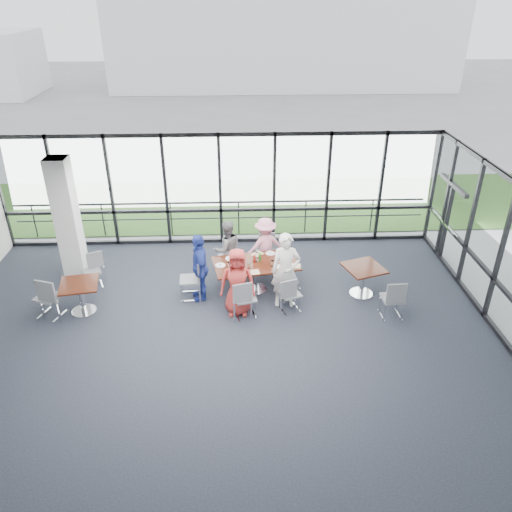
{
  "coord_description": "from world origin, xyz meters",
  "views": [
    {
      "loc": [
        0.45,
        -8.04,
        6.6
      ],
      "look_at": [
        0.87,
        2.05,
        1.1
      ],
      "focal_mm": 35.0,
      "sensor_mm": 36.0,
      "label": 1
    }
  ],
  "objects_px": {
    "diner_near_right": "(286,271)",
    "chair_main_fr": "(266,253)",
    "structural_column": "(68,223)",
    "diner_end": "(200,267)",
    "chair_main_end": "(190,279)",
    "diner_near_left": "(237,282)",
    "diner_far_left": "(227,249)",
    "diner_far_right": "(265,246)",
    "chair_spare_la": "(48,297)",
    "chair_spare_lb": "(92,271)",
    "chair_main_nl": "(245,298)",
    "side_table_right": "(364,271)",
    "chair_spare_r": "(392,298)",
    "main_table": "(255,267)",
    "chair_main_fl": "(228,257)",
    "chair_main_nr": "(290,294)",
    "side_table_left": "(80,288)"
  },
  "relations": [
    {
      "from": "chair_main_fl",
      "to": "chair_spare_la",
      "type": "relative_size",
      "value": 0.87
    },
    {
      "from": "main_table",
      "to": "structural_column",
      "type": "bearing_deg",
      "value": 161.18
    },
    {
      "from": "main_table",
      "to": "diner_near_right",
      "type": "xyz_separation_m",
      "value": [
        0.66,
        -0.67,
        0.27
      ]
    },
    {
      "from": "main_table",
      "to": "chair_main_nr",
      "type": "distance_m",
      "value": 1.2
    },
    {
      "from": "chair_main_fr",
      "to": "main_table",
      "type": "bearing_deg",
      "value": 63.09
    },
    {
      "from": "diner_far_right",
      "to": "chair_main_end",
      "type": "xyz_separation_m",
      "value": [
        -1.84,
        -1.13,
        -0.27
      ]
    },
    {
      "from": "main_table",
      "to": "chair_main_nl",
      "type": "relative_size",
      "value": 2.32
    },
    {
      "from": "diner_far_right",
      "to": "diner_end",
      "type": "bearing_deg",
      "value": 19.67
    },
    {
      "from": "chair_main_fr",
      "to": "chair_spare_lb",
      "type": "xyz_separation_m",
      "value": [
        -4.32,
        -0.67,
        -0.05
      ]
    },
    {
      "from": "diner_far_right",
      "to": "side_table_left",
      "type": "bearing_deg",
      "value": 4.77
    },
    {
      "from": "main_table",
      "to": "diner_near_right",
      "type": "relative_size",
      "value": 1.19
    },
    {
      "from": "diner_near_right",
      "to": "diner_end",
      "type": "bearing_deg",
      "value": 170.47
    },
    {
      "from": "diner_far_left",
      "to": "side_table_left",
      "type": "bearing_deg",
      "value": -0.2
    },
    {
      "from": "diner_end",
      "to": "chair_main_nl",
      "type": "height_order",
      "value": "diner_end"
    },
    {
      "from": "chair_spare_r",
      "to": "structural_column",
      "type": "bearing_deg",
      "value": 163.0
    },
    {
      "from": "chair_main_nl",
      "to": "diner_near_left",
      "type": "bearing_deg",
      "value": 127.49
    },
    {
      "from": "structural_column",
      "to": "chair_spare_la",
      "type": "relative_size",
      "value": 3.2
    },
    {
      "from": "diner_near_right",
      "to": "chair_main_fr",
      "type": "height_order",
      "value": "diner_near_right"
    },
    {
      "from": "diner_near_right",
      "to": "chair_spare_r",
      "type": "bearing_deg",
      "value": -12.54
    },
    {
      "from": "structural_column",
      "to": "side_table_right",
      "type": "bearing_deg",
      "value": -7.77
    },
    {
      "from": "diner_near_left",
      "to": "diner_far_left",
      "type": "height_order",
      "value": "diner_near_left"
    },
    {
      "from": "chair_main_nr",
      "to": "chair_spare_lb",
      "type": "bearing_deg",
      "value": 146.1
    },
    {
      "from": "chair_spare_lb",
      "to": "diner_end",
      "type": "bearing_deg",
      "value": 145.1
    },
    {
      "from": "side_table_right",
      "to": "chair_main_nr",
      "type": "bearing_deg",
      "value": -161.52
    },
    {
      "from": "diner_far_left",
      "to": "diner_end",
      "type": "height_order",
      "value": "diner_end"
    },
    {
      "from": "diner_far_left",
      "to": "diner_end",
      "type": "distance_m",
      "value": 1.19
    },
    {
      "from": "side_table_left",
      "to": "chair_main_fl",
      "type": "distance_m",
      "value": 3.7
    },
    {
      "from": "main_table",
      "to": "diner_end",
      "type": "relative_size",
      "value": 1.29
    },
    {
      "from": "chair_main_fl",
      "to": "chair_spare_lb",
      "type": "relative_size",
      "value": 1.05
    },
    {
      "from": "chair_main_nl",
      "to": "chair_spare_r",
      "type": "distance_m",
      "value": 3.29
    },
    {
      "from": "structural_column",
      "to": "chair_main_fr",
      "type": "relative_size",
      "value": 3.47
    },
    {
      "from": "chair_main_nl",
      "to": "chair_spare_r",
      "type": "xyz_separation_m",
      "value": [
        3.28,
        -0.17,
        0.01
      ]
    },
    {
      "from": "diner_end",
      "to": "chair_main_end",
      "type": "relative_size",
      "value": 1.71
    },
    {
      "from": "main_table",
      "to": "chair_main_nl",
      "type": "height_order",
      "value": "chair_main_nl"
    },
    {
      "from": "chair_main_nl",
      "to": "chair_main_end",
      "type": "relative_size",
      "value": 0.95
    },
    {
      "from": "diner_far_left",
      "to": "chair_main_nr",
      "type": "xyz_separation_m",
      "value": [
        1.44,
        -1.64,
        -0.32
      ]
    },
    {
      "from": "chair_main_fr",
      "to": "diner_end",
      "type": "bearing_deg",
      "value": 28.86
    },
    {
      "from": "structural_column",
      "to": "chair_spare_la",
      "type": "xyz_separation_m",
      "value": [
        -0.19,
        -1.56,
        -1.1
      ]
    },
    {
      "from": "diner_end",
      "to": "diner_far_left",
      "type": "bearing_deg",
      "value": 137.55
    },
    {
      "from": "side_table_right",
      "to": "chair_main_end",
      "type": "relative_size",
      "value": 1.1
    },
    {
      "from": "diner_near_left",
      "to": "structural_column",
      "type": "bearing_deg",
      "value": 160.28
    },
    {
      "from": "structural_column",
      "to": "chair_main_fl",
      "type": "height_order",
      "value": "structural_column"
    },
    {
      "from": "main_table",
      "to": "chair_spare_la",
      "type": "distance_m",
      "value": 4.75
    },
    {
      "from": "main_table",
      "to": "diner_near_left",
      "type": "xyz_separation_m",
      "value": [
        -0.44,
        -0.96,
        0.18
      ]
    },
    {
      "from": "chair_spare_la",
      "to": "diner_end",
      "type": "bearing_deg",
      "value": 29.9
    },
    {
      "from": "diner_near_left",
      "to": "diner_end",
      "type": "relative_size",
      "value": 0.97
    },
    {
      "from": "chair_main_nl",
      "to": "chair_main_nr",
      "type": "bearing_deg",
      "value": -5.96
    },
    {
      "from": "structural_column",
      "to": "chair_main_fl",
      "type": "relative_size",
      "value": 3.67
    },
    {
      "from": "diner_far_left",
      "to": "diner_far_right",
      "type": "xyz_separation_m",
      "value": [
        0.97,
        0.14,
        -0.0
      ]
    },
    {
      "from": "chair_main_fr",
      "to": "structural_column",
      "type": "bearing_deg",
      "value": -5.58
    }
  ]
}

